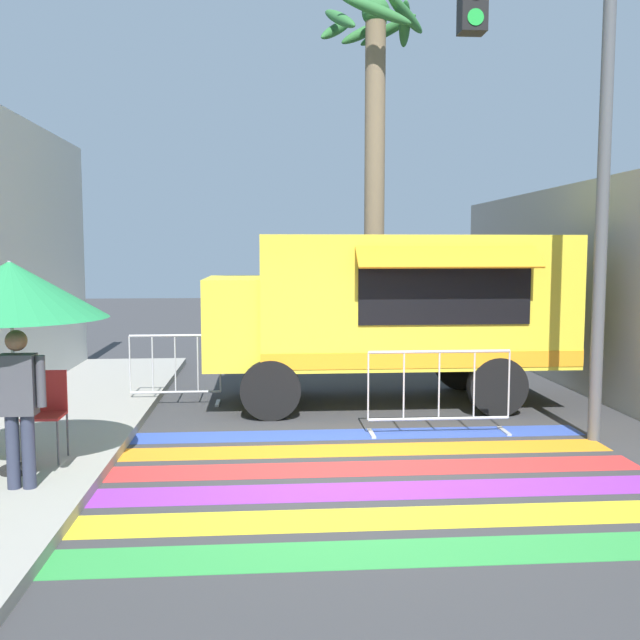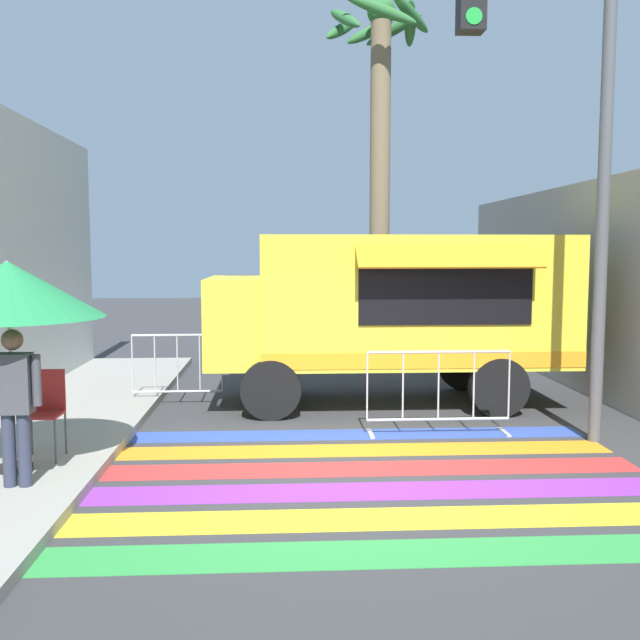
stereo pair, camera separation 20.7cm
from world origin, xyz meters
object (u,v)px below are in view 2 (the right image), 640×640
(traffic_signal_pole, at_px, (526,90))
(patio_umbrella, at_px, (8,290))
(folding_chair, at_px, (45,405))
(barricade_side, at_px, (177,371))
(vendor_person, at_px, (15,399))
(food_truck, at_px, (385,305))
(palm_tree, at_px, (379,132))
(barricade_front, at_px, (438,393))

(traffic_signal_pole, distance_m, patio_umbrella, 6.48)
(folding_chair, xyz_separation_m, barricade_side, (1.02, 3.32, -0.18))
(folding_chair, bearing_deg, vendor_person, -72.06)
(food_truck, bearing_deg, palm_tree, 83.77)
(vendor_person, bearing_deg, food_truck, 53.87)
(patio_umbrella, relative_size, vendor_person, 1.42)
(traffic_signal_pole, xyz_separation_m, vendor_person, (-5.68, -1.76, -3.43))
(barricade_side, bearing_deg, folding_chair, -107.05)
(traffic_signal_pole, xyz_separation_m, palm_tree, (-0.91, 6.70, 0.57))
(barricade_side, bearing_deg, vendor_person, -102.57)
(barricade_front, relative_size, palm_tree, 0.25)
(food_truck, height_order, barricade_side, food_truck)
(traffic_signal_pole, relative_size, barricade_side, 4.43)
(barricade_side, bearing_deg, patio_umbrella, -107.29)
(folding_chair, height_order, vendor_person, vendor_person)
(food_truck, xyz_separation_m, patio_umbrella, (-4.53, -3.71, 0.45))
(vendor_person, xyz_separation_m, barricade_side, (0.97, 4.35, -0.47))
(patio_umbrella, relative_size, barricade_side, 1.54)
(vendor_person, distance_m, palm_tree, 10.51)
(traffic_signal_pole, height_order, barricade_front, traffic_signal_pole)
(food_truck, height_order, barricade_front, food_truck)
(barricade_front, height_order, palm_tree, palm_tree)
(patio_umbrella, distance_m, vendor_person, 1.19)
(folding_chair, distance_m, barricade_side, 3.48)
(food_truck, bearing_deg, barricade_front, -77.67)
(folding_chair, bearing_deg, patio_umbrella, -93.70)
(patio_umbrella, distance_m, palm_tree, 9.83)
(barricade_side, height_order, palm_tree, palm_tree)
(food_truck, xyz_separation_m, palm_tree, (0.46, 4.22, 3.41))
(patio_umbrella, height_order, vendor_person, patio_umbrella)
(barricade_front, bearing_deg, palm_tree, 89.80)
(patio_umbrella, distance_m, barricade_side, 4.28)
(food_truck, xyz_separation_m, vendor_person, (-4.31, -4.24, -0.59))
(traffic_signal_pole, height_order, vendor_person, traffic_signal_pole)
(barricade_side, distance_m, palm_tree, 7.17)
(folding_chair, bearing_deg, traffic_signal_pole, 22.52)
(food_truck, bearing_deg, traffic_signal_pole, -61.13)
(food_truck, bearing_deg, patio_umbrella, -140.65)
(vendor_person, xyz_separation_m, barricade_front, (4.75, 2.24, -0.45))
(patio_umbrella, relative_size, barricade_front, 1.15)
(palm_tree, bearing_deg, food_truck, -96.23)
(vendor_person, bearing_deg, patio_umbrella, 121.81)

